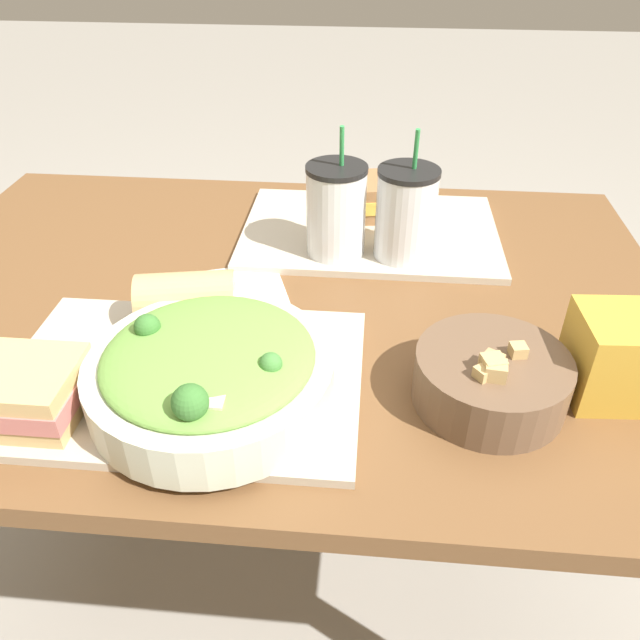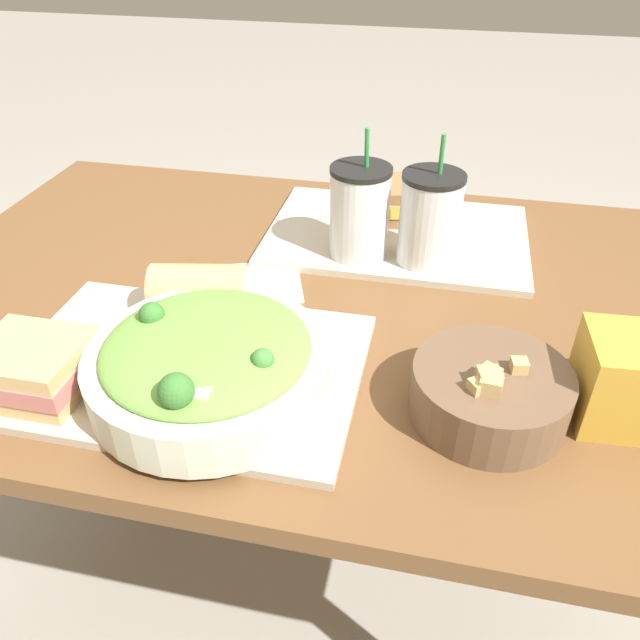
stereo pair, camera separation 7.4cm
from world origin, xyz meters
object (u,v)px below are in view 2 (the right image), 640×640
soup_bowl (490,391)px  drink_cup_red (429,221)px  sandwich_near (34,367)px  sandwich_far (399,200)px  drink_cup_dark (359,215)px  salad_bowl (208,362)px  napkin_folded (243,285)px  baguette_near (201,291)px

soup_bowl → drink_cup_red: (-0.10, 0.33, 0.05)m
sandwich_near → sandwich_far: same height
sandwich_near → drink_cup_dark: drink_cup_dark is taller
salad_bowl → sandwich_far: (0.17, 0.52, -0.01)m
drink_cup_dark → drink_cup_red: drink_cup_dark is taller
soup_bowl → sandwich_near: 0.53m
salad_bowl → drink_cup_red: bearing=57.9°
drink_cup_dark → napkin_folded: 0.22m
drink_cup_dark → sandwich_far: bearing=71.7°
sandwich_near → napkin_folded: sandwich_near is taller
salad_bowl → sandwich_near: (-0.20, -0.04, -0.01)m
napkin_folded → sandwich_near: bearing=-119.0°
sandwich_far → napkin_folded: (-0.21, -0.27, -0.04)m
salad_bowl → napkin_folded: 0.25m
soup_bowl → drink_cup_dark: (-0.21, 0.33, 0.05)m
soup_bowl → drink_cup_dark: bearing=122.2°
napkin_folded → drink_cup_red: bearing=23.9°
drink_cup_dark → napkin_folded: drink_cup_dark is taller
soup_bowl → sandwich_far: 0.50m
sandwich_near → drink_cup_red: (0.43, 0.41, 0.04)m
sandwich_near → napkin_folded: 0.33m
sandwich_far → drink_cup_red: drink_cup_red is taller
drink_cup_red → drink_cup_dark: bearing=180.0°
sandwich_far → drink_cup_red: bearing=-79.7°
salad_bowl → drink_cup_red: drink_cup_red is taller
sandwich_near → drink_cup_dark: (0.32, 0.41, 0.04)m
salad_bowl → napkin_folded: salad_bowl is taller
salad_bowl → drink_cup_red: 0.43m
baguette_near → sandwich_far: bearing=-43.6°
soup_bowl → salad_bowl: bearing=-173.5°
sandwich_far → drink_cup_red: size_ratio=0.70×
soup_bowl → drink_cup_red: drink_cup_red is taller
sandwich_far → drink_cup_dark: bearing=-119.8°
salad_bowl → sandwich_far: size_ratio=1.97×
sandwich_far → drink_cup_dark: size_ratio=0.69×
drink_cup_red → baguette_near: bearing=-143.6°
sandwich_near → drink_cup_red: size_ratio=0.60×
soup_bowl → drink_cup_red: 0.35m
soup_bowl → drink_cup_dark: size_ratio=0.86×
sandwich_far → napkin_folded: sandwich_far is taller
salad_bowl → baguette_near: size_ratio=2.01×
soup_bowl → sandwich_far: size_ratio=1.25×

